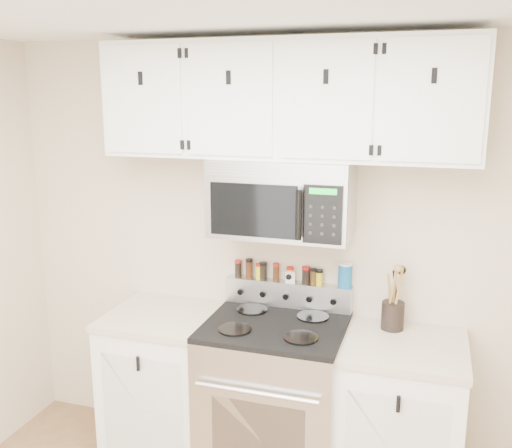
{
  "coord_description": "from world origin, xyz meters",
  "views": [
    {
      "loc": [
        0.78,
        -1.4,
        2.18
      ],
      "look_at": [
        -0.12,
        1.45,
        1.5
      ],
      "focal_mm": 40.0,
      "sensor_mm": 36.0,
      "label": 1
    }
  ],
  "objects_px": {
    "utensil_crock": "(393,313)",
    "microwave": "(282,198)",
    "range": "(274,400)",
    "salt_canister": "(345,275)"
  },
  "relations": [
    {
      "from": "salt_canister",
      "to": "microwave",
      "type": "bearing_deg",
      "value": -154.95
    },
    {
      "from": "microwave",
      "to": "salt_canister",
      "type": "xyz_separation_m",
      "value": [
        0.33,
        0.16,
        -0.46
      ]
    },
    {
      "from": "range",
      "to": "utensil_crock",
      "type": "bearing_deg",
      "value": 17.2
    },
    {
      "from": "range",
      "to": "microwave",
      "type": "bearing_deg",
      "value": 89.77
    },
    {
      "from": "range",
      "to": "microwave",
      "type": "height_order",
      "value": "microwave"
    },
    {
      "from": "range",
      "to": "microwave",
      "type": "xyz_separation_m",
      "value": [
        0.0,
        0.13,
        1.14
      ]
    },
    {
      "from": "range",
      "to": "utensil_crock",
      "type": "height_order",
      "value": "utensil_crock"
    },
    {
      "from": "utensil_crock",
      "to": "microwave",
      "type": "bearing_deg",
      "value": -174.1
    },
    {
      "from": "microwave",
      "to": "salt_canister",
      "type": "distance_m",
      "value": 0.59
    },
    {
      "from": "microwave",
      "to": "range",
      "type": "bearing_deg",
      "value": -90.23
    }
  ]
}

